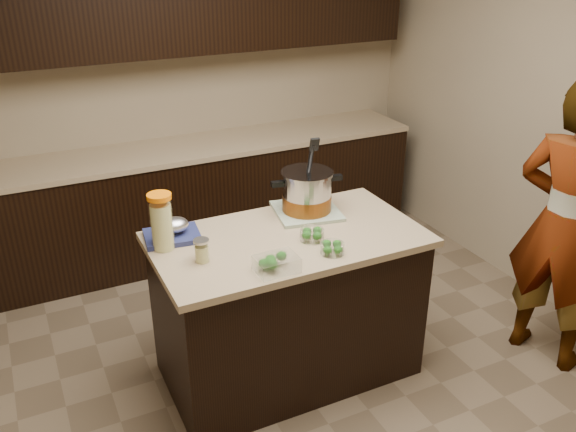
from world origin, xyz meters
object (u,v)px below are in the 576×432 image
(island, at_px, (288,306))
(lemonade_pitcher, at_px, (162,224))
(stock_pot, at_px, (307,194))
(person, at_px, (567,227))

(island, bearing_deg, lemonade_pitcher, 166.38)
(island, distance_m, stock_pot, 0.65)
(stock_pot, xyz_separation_m, person, (1.27, -0.75, -0.15))
(island, relative_size, stock_pot, 3.42)
(stock_pot, relative_size, lemonade_pitcher, 1.42)
(island, xyz_separation_m, stock_pot, (0.23, 0.22, 0.57))
(island, height_order, person, person)
(island, bearing_deg, stock_pot, 44.45)
(lemonade_pitcher, bearing_deg, island, -13.62)
(island, bearing_deg, person, -19.41)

